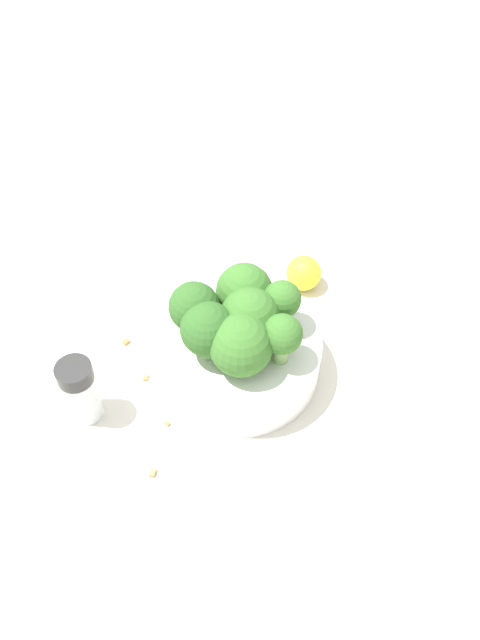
% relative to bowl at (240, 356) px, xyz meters
% --- Properties ---
extents(ground_plane, '(3.00, 3.00, 0.00)m').
position_rel_bowl_xyz_m(ground_plane, '(0.00, 0.00, -0.02)').
color(ground_plane, silver).
extents(bowl, '(0.16, 0.16, 0.05)m').
position_rel_bowl_xyz_m(bowl, '(0.00, 0.00, 0.00)').
color(bowl, white).
rests_on(bowl, ground_plane).
extents(broccoli_floret_0, '(0.06, 0.06, 0.06)m').
position_rel_bowl_xyz_m(broccoli_floret_0, '(-0.02, -0.02, 0.06)').
color(broccoli_floret_0, '#8EB770').
rests_on(broccoli_floret_0, bowl).
extents(broccoli_floret_1, '(0.06, 0.06, 0.06)m').
position_rel_bowl_xyz_m(broccoli_floret_1, '(0.01, -0.01, 0.06)').
color(broccoli_floret_1, '#7A9E5B').
rests_on(broccoli_floret_1, bowl).
extents(broccoli_floret_2, '(0.05, 0.05, 0.06)m').
position_rel_bowl_xyz_m(broccoli_floret_2, '(-0.03, 0.01, 0.06)').
color(broccoli_floret_2, '#84AD66').
rests_on(broccoli_floret_2, bowl).
extents(broccoli_floret_3, '(0.05, 0.05, 0.06)m').
position_rel_bowl_xyz_m(broccoli_floret_3, '(-0.02, 0.04, 0.06)').
color(broccoli_floret_3, '#84AD66').
rests_on(broccoli_floret_3, bowl).
extents(broccoli_floret_4, '(0.06, 0.06, 0.06)m').
position_rel_bowl_xyz_m(broccoli_floret_4, '(0.03, 0.02, 0.05)').
color(broccoli_floret_4, '#8EB770').
rests_on(broccoli_floret_4, bowl).
extents(broccoli_floret_5, '(0.04, 0.04, 0.06)m').
position_rel_bowl_xyz_m(broccoli_floret_5, '(0.04, -0.02, 0.06)').
color(broccoli_floret_5, '#8EB770').
rests_on(broccoli_floret_5, bowl).
extents(broccoli_floret_6, '(0.04, 0.04, 0.06)m').
position_rel_bowl_xyz_m(broccoli_floret_6, '(0.01, -0.04, 0.06)').
color(broccoli_floret_6, '#84AD66').
rests_on(broccoli_floret_6, bowl).
extents(pepper_shaker, '(0.03, 0.03, 0.07)m').
position_rel_bowl_xyz_m(pepper_shaker, '(-0.13, 0.09, 0.01)').
color(pepper_shaker, silver).
rests_on(pepper_shaker, ground_plane).
extents(lemon_wedge, '(0.04, 0.04, 0.04)m').
position_rel_bowl_xyz_m(lemon_wedge, '(0.14, 0.02, -0.00)').
color(lemon_wedge, yellow).
rests_on(lemon_wedge, ground_plane).
extents(almond_crumb_0, '(0.01, 0.01, 0.01)m').
position_rel_bowl_xyz_m(almond_crumb_0, '(-0.07, 0.07, -0.02)').
color(almond_crumb_0, olive).
rests_on(almond_crumb_0, ground_plane).
extents(almond_crumb_1, '(0.00, 0.01, 0.01)m').
position_rel_bowl_xyz_m(almond_crumb_1, '(-0.09, 0.02, -0.02)').
color(almond_crumb_1, olive).
rests_on(almond_crumb_1, ground_plane).
extents(almond_crumb_2, '(0.01, 0.01, 0.01)m').
position_rel_bowl_xyz_m(almond_crumb_2, '(-0.14, -0.01, -0.02)').
color(almond_crumb_2, '#AD7F4C').
rests_on(almond_crumb_2, ground_plane).
extents(almond_crumb_3, '(0.01, 0.01, 0.01)m').
position_rel_bowl_xyz_m(almond_crumb_3, '(-0.05, 0.12, -0.02)').
color(almond_crumb_3, olive).
rests_on(almond_crumb_3, ground_plane).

